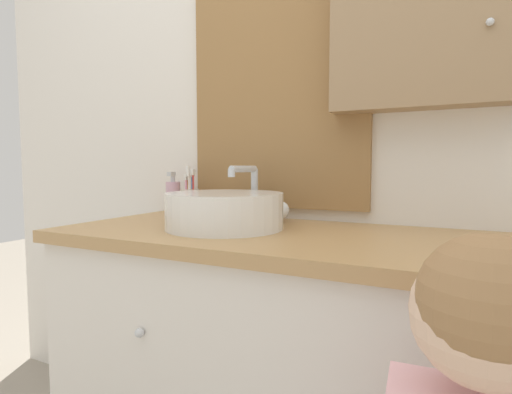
{
  "coord_description": "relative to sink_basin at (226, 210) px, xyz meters",
  "views": [
    {
      "loc": [
        0.38,
        -0.7,
        1.01
      ],
      "look_at": [
        -0.1,
        0.27,
        0.93
      ],
      "focal_mm": 28.0,
      "sensor_mm": 36.0,
      "label": 1
    }
  ],
  "objects": [
    {
      "name": "sink_basin",
      "position": [
        0.0,
        0.0,
        0.0
      ],
      "size": [
        0.35,
        0.4,
        0.19
      ],
      "color": "white",
      "rests_on": "vanity_counter"
    },
    {
      "name": "wall_back",
      "position": [
        0.24,
        0.31,
        0.39
      ],
      "size": [
        3.2,
        0.18,
        2.5
      ],
      "color": "silver",
      "rests_on": "ground_plane"
    },
    {
      "name": "toothbrush_holder",
      "position": [
        -0.27,
        0.2,
        0.0
      ],
      "size": [
        0.07,
        0.07,
        0.19
      ],
      "color": "beige",
      "rests_on": "vanity_counter"
    },
    {
      "name": "vanity_counter",
      "position": [
        0.22,
        0.0,
        -0.47
      ],
      "size": [
        1.4,
        0.57,
        0.83
      ],
      "color": "silver",
      "rests_on": "ground_plane"
    },
    {
      "name": "soap_dispenser",
      "position": [
        -0.36,
        0.21,
        0.01
      ],
      "size": [
        0.05,
        0.05,
        0.16
      ],
      "color": "#CCA3BC",
      "rests_on": "vanity_counter"
    }
  ]
}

